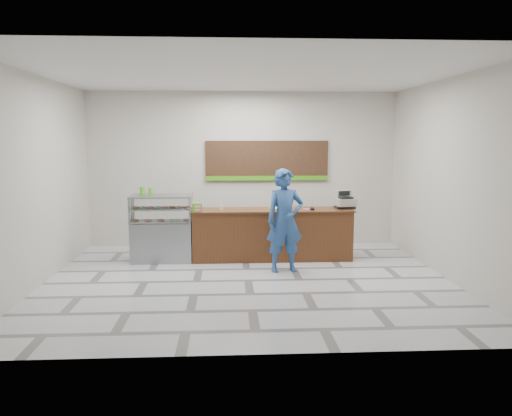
{
  "coord_description": "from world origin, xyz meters",
  "views": [
    {
      "loc": [
        -0.33,
        -8.41,
        2.46
      ],
      "look_at": [
        0.19,
        0.9,
        1.15
      ],
      "focal_mm": 35.0,
      "sensor_mm": 36.0,
      "label": 1
    }
  ],
  "objects": [
    {
      "name": "sales_counter",
      "position": [
        0.55,
        1.55,
        0.52
      ],
      "size": [
        3.26,
        0.76,
        1.03
      ],
      "color": "#592D17",
      "rests_on": "floor"
    },
    {
      "name": "ceiling",
      "position": [
        0.0,
        0.0,
        3.5
      ],
      "size": [
        7.0,
        7.0,
        0.0
      ],
      "primitive_type": "plane",
      "rotation": [
        3.14,
        0.0,
        0.0
      ],
      "color": "silver",
      "rests_on": "back_wall"
    },
    {
      "name": "green_cup_right",
      "position": [
        -1.91,
        1.77,
        1.4
      ],
      "size": [
        0.09,
        0.09,
        0.13
      ],
      "primitive_type": "cylinder",
      "color": "#429F15",
      "rests_on": "display_case"
    },
    {
      "name": "napkin_box",
      "position": [
        -0.95,
        1.7,
        1.09
      ],
      "size": [
        0.15,
        0.15,
        0.12
      ],
      "primitive_type": "cube",
      "rotation": [
        0.0,
        0.0,
        0.12
      ],
      "color": "white",
      "rests_on": "sales_counter"
    },
    {
      "name": "customer",
      "position": [
        0.7,
        0.6,
        0.95
      ],
      "size": [
        0.76,
        0.57,
        1.91
      ],
      "primitive_type": "imported",
      "rotation": [
        0.0,
        0.0,
        0.17
      ],
      "color": "#274C88",
      "rests_on": "floor"
    },
    {
      "name": "straw_cup",
      "position": [
        -0.48,
        1.51,
        1.08
      ],
      "size": [
        0.07,
        0.07,
        0.11
      ],
      "primitive_type": "cylinder",
      "color": "silver",
      "rests_on": "sales_counter"
    },
    {
      "name": "promo_box",
      "position": [
        -0.95,
        1.28,
        1.12
      ],
      "size": [
        0.2,
        0.15,
        0.17
      ],
      "primitive_type": "cube",
      "rotation": [
        0.0,
        0.0,
        0.09
      ],
      "color": "#429F15",
      "rests_on": "sales_counter"
    },
    {
      "name": "menu_board",
      "position": [
        0.55,
        2.96,
        1.93
      ],
      "size": [
        2.8,
        0.06,
        0.9
      ],
      "color": "black",
      "rests_on": "back_wall"
    },
    {
      "name": "card_terminal",
      "position": [
        1.34,
        1.41,
        1.05
      ],
      "size": [
        0.1,
        0.17,
        0.04
      ],
      "primitive_type": "cube",
      "rotation": [
        0.0,
        0.0,
        -0.11
      ],
      "color": "black",
      "rests_on": "sales_counter"
    },
    {
      "name": "green_cup_left",
      "position": [
        -2.08,
        1.76,
        1.41
      ],
      "size": [
        0.1,
        0.1,
        0.15
      ],
      "primitive_type": "cylinder",
      "color": "#429F15",
      "rests_on": "display_case"
    },
    {
      "name": "floor",
      "position": [
        0.0,
        0.0,
        0.0
      ],
      "size": [
        7.0,
        7.0,
        0.0
      ],
      "primitive_type": "plane",
      "color": "silver",
      "rests_on": "ground"
    },
    {
      "name": "serving_tray",
      "position": [
        0.68,
        1.6,
        1.04
      ],
      "size": [
        0.45,
        0.39,
        0.02
      ],
      "rotation": [
        0.0,
        0.0,
        0.38
      ],
      "color": "#5FCA16",
      "rests_on": "sales_counter"
    },
    {
      "name": "display_case",
      "position": [
        -1.67,
        1.55,
        0.68
      ],
      "size": [
        1.22,
        0.72,
        1.33
      ],
      "color": "gray",
      "rests_on": "floor"
    },
    {
      "name": "cash_register",
      "position": [
        2.05,
        1.62,
        1.16
      ],
      "size": [
        0.45,
        0.46,
        0.36
      ],
      "rotation": [
        0.0,
        0.0,
        0.2
      ],
      "color": "black",
      "rests_on": "sales_counter"
    },
    {
      "name": "donut_decal",
      "position": [
        1.25,
        1.53,
        1.03
      ],
      "size": [
        0.15,
        0.15,
        0.0
      ],
      "primitive_type": "cylinder",
      "color": "pink",
      "rests_on": "sales_counter"
    },
    {
      "name": "back_wall",
      "position": [
        0.0,
        3.0,
        1.75
      ],
      "size": [
        7.0,
        0.0,
        7.0
      ],
      "primitive_type": "plane",
      "rotation": [
        1.57,
        0.0,
        0.0
      ],
      "color": "beige",
      "rests_on": "floor"
    }
  ]
}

